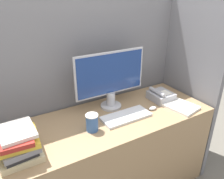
% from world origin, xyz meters
% --- Properties ---
extents(cubicle_panel_rear, '(2.07, 0.04, 1.71)m').
position_xyz_m(cubicle_panel_rear, '(0.00, 0.66, 0.85)').
color(cubicle_panel_rear, slate).
rests_on(cubicle_panel_rear, ground_plane).
extents(cubicle_panel_right, '(0.04, 0.68, 1.71)m').
position_xyz_m(cubicle_panel_right, '(0.87, 0.34, 0.85)').
color(cubicle_panel_right, slate).
rests_on(cubicle_panel_right, ground_plane).
extents(desk, '(1.67, 0.62, 0.75)m').
position_xyz_m(desk, '(0.00, 0.31, 0.38)').
color(desk, '#937551').
rests_on(desk, ground_plane).
extents(monitor, '(0.60, 0.17, 0.47)m').
position_xyz_m(monitor, '(0.11, 0.46, 1.00)').
color(monitor, '#B7B7BC').
rests_on(monitor, desk).
extents(keyboard, '(0.38, 0.17, 0.02)m').
position_xyz_m(keyboard, '(0.13, 0.25, 0.76)').
color(keyboard, silver).
rests_on(keyboard, desk).
extents(mouse, '(0.07, 0.04, 0.03)m').
position_xyz_m(mouse, '(0.38, 0.24, 0.77)').
color(mouse, silver).
rests_on(mouse, desk).
extents(coffee_cup, '(0.09, 0.09, 0.13)m').
position_xyz_m(coffee_cup, '(-0.17, 0.23, 0.82)').
color(coffee_cup, '#335999').
rests_on(coffee_cup, desk).
extents(book_stack, '(0.25, 0.29, 0.18)m').
position_xyz_m(book_stack, '(-0.65, 0.21, 0.84)').
color(book_stack, '#C6B78C').
rests_on(book_stack, desk).
extents(desk_telephone, '(0.18, 0.20, 0.11)m').
position_xyz_m(desk_telephone, '(0.56, 0.35, 0.79)').
color(desk_telephone, '#99999E').
rests_on(desk_telephone, desk).
extents(paper_pile, '(0.25, 0.31, 0.02)m').
position_xyz_m(paper_pile, '(0.60, 0.17, 0.76)').
color(paper_pile, white).
rests_on(paper_pile, desk).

